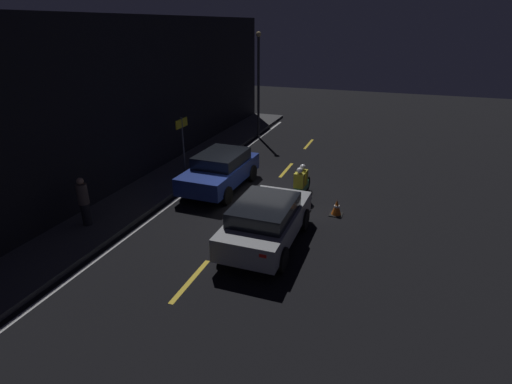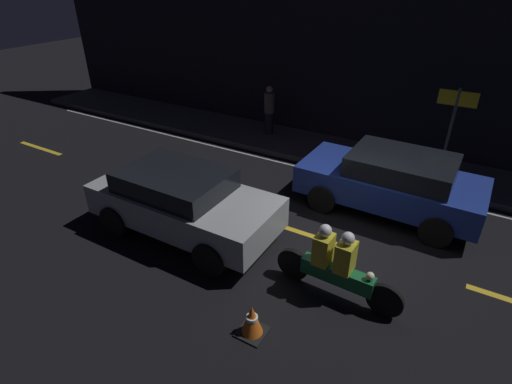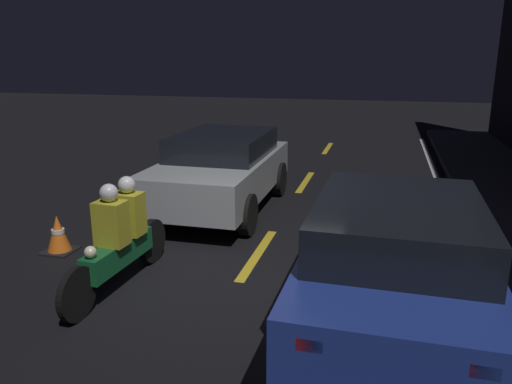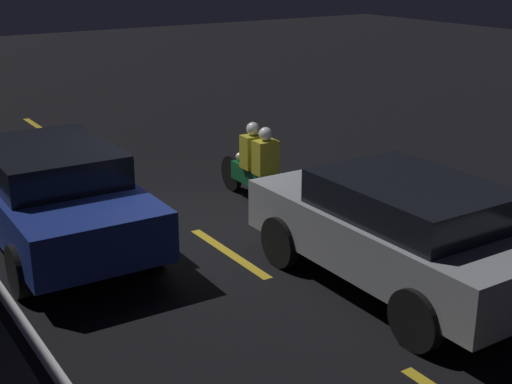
% 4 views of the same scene
% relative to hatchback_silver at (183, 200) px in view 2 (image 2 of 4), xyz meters
% --- Properties ---
extents(ground_plane, '(56.00, 56.00, 0.00)m').
position_rel_hatchback_silver_xyz_m(ground_plane, '(3.05, 1.23, -0.79)').
color(ground_plane, black).
extents(raised_curb, '(28.00, 2.14, 0.16)m').
position_rel_hatchback_silver_xyz_m(raised_curb, '(3.05, 5.55, -0.71)').
color(raised_curb, '#424244').
rests_on(raised_curb, ground).
extents(building_front, '(28.00, 0.30, 6.48)m').
position_rel_hatchback_silver_xyz_m(building_front, '(3.05, 6.77, 2.45)').
color(building_front, black).
rests_on(building_front, ground).
extents(lane_dash_a, '(2.00, 0.14, 0.01)m').
position_rel_hatchback_silver_xyz_m(lane_dash_a, '(-6.95, 1.23, -0.78)').
color(lane_dash_a, gold).
rests_on(lane_dash_a, ground).
extents(lane_dash_b, '(2.00, 0.14, 0.01)m').
position_rel_hatchback_silver_xyz_m(lane_dash_b, '(-2.45, 1.23, -0.78)').
color(lane_dash_b, gold).
rests_on(lane_dash_b, ground).
extents(lane_dash_c, '(2.00, 0.14, 0.01)m').
position_rel_hatchback_silver_xyz_m(lane_dash_c, '(2.05, 1.23, -0.78)').
color(lane_dash_c, gold).
rests_on(lane_dash_c, ground).
extents(lane_solid_kerb, '(25.20, 0.14, 0.01)m').
position_rel_hatchback_silver_xyz_m(lane_solid_kerb, '(3.05, 4.23, -0.78)').
color(lane_solid_kerb, silver).
rests_on(lane_solid_kerb, ground).
extents(hatchback_silver, '(4.04, 1.92, 1.44)m').
position_rel_hatchback_silver_xyz_m(hatchback_silver, '(0.00, 0.00, 0.00)').
color(hatchback_silver, '#9EA0A5').
rests_on(hatchback_silver, ground).
extents(sedan_blue, '(4.12, 2.01, 1.45)m').
position_rel_hatchback_silver_xyz_m(sedan_blue, '(3.60, 3.14, -0.00)').
color(sedan_blue, navy).
rests_on(sedan_blue, ground).
extents(motorcycle, '(2.33, 0.39, 1.38)m').
position_rel_hatchback_silver_xyz_m(motorcycle, '(3.48, -0.19, -0.14)').
color(motorcycle, black).
rests_on(motorcycle, ground).
extents(traffic_cone_near, '(0.45, 0.45, 0.57)m').
position_rel_hatchback_silver_xyz_m(traffic_cone_near, '(2.71, -1.67, -0.51)').
color(traffic_cone_near, black).
rests_on(traffic_cone_near, ground).
extents(pedestrian, '(0.34, 0.34, 1.61)m').
position_rel_hatchback_silver_xyz_m(pedestrian, '(-1.06, 5.73, 0.18)').
color(pedestrian, black).
rests_on(pedestrian, raised_curb).
extents(shop_sign, '(0.90, 0.08, 2.40)m').
position_rel_hatchback_silver_xyz_m(shop_sign, '(4.41, 5.23, 1.06)').
color(shop_sign, '#4C4C51').
rests_on(shop_sign, raised_curb).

